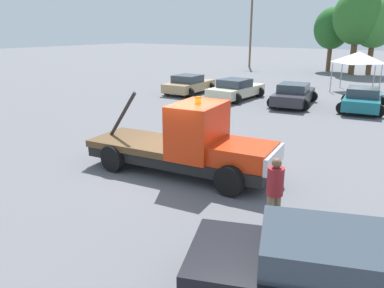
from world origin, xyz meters
TOP-DOWN VIEW (x-y plane):
  - ground_plane at (0.00, 0.00)m, footprint 160.00×160.00m
  - tow_truck at (0.38, 0.05)m, footprint 6.37×2.70m
  - foreground_car at (5.83, -3.45)m, footprint 5.41×3.62m
  - person_near_truck at (3.91, -1.57)m, footprint 0.38×0.38m
  - parked_car_tan at (-8.67, 12.70)m, footprint 2.67×4.31m
  - parked_car_cream at (-4.86, 12.69)m, footprint 2.63×4.55m
  - parked_car_charcoal at (-1.01, 12.89)m, footprint 2.92×4.81m
  - parked_car_teal at (2.77, 13.56)m, footprint 2.86×4.52m
  - canopy_tent_white at (0.88, 20.60)m, footprint 2.91×2.91m
  - tree_left at (-4.73, 33.39)m, footprint 3.74×3.74m
  - tree_center at (-1.95, 31.73)m, footprint 4.65×4.65m
  - tree_right at (-0.48, 32.51)m, footprint 4.17×4.17m
  - utility_pole at (-13.99, 32.88)m, footprint 2.20×0.24m

SIDE VIEW (x-z plane):
  - ground_plane at x=0.00m, z-range 0.00..0.00m
  - parked_car_teal at x=2.77m, z-range -0.02..1.32m
  - parked_car_tan at x=-8.67m, z-range -0.02..1.32m
  - parked_car_charcoal at x=-1.01m, z-range -0.02..1.32m
  - parked_car_cream at x=-4.86m, z-range -0.02..1.32m
  - foreground_car at x=5.83m, z-range -0.02..1.32m
  - tow_truck at x=0.38m, z-range -0.29..2.25m
  - person_near_truck at x=3.91m, z-range 0.13..1.86m
  - canopy_tent_white at x=0.88m, z-range 1.03..3.92m
  - tree_left at x=-4.73m, z-range 1.14..7.81m
  - tree_right at x=-0.48m, z-range 1.27..8.72m
  - utility_pole at x=-13.99m, z-range 0.26..9.81m
  - tree_center at x=-1.95m, z-range 1.42..9.71m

